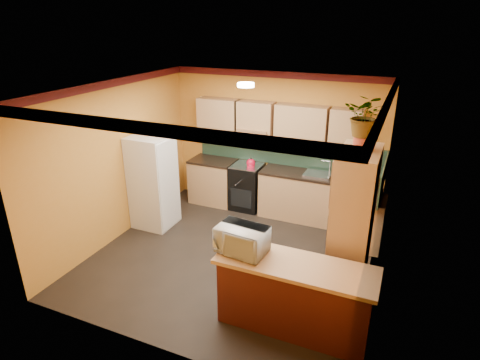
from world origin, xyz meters
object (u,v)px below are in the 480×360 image
stove (247,187)px  fridge (153,182)px  microwave (242,240)px  breakfast_bar (294,298)px  base_cabinets_back (276,192)px  pantry (352,227)px

stove → fridge: bearing=-134.3°
stove → microwave: size_ratio=1.52×
breakfast_bar → microwave: 0.95m
base_cabinets_back → stove: stove is taller
breakfast_bar → microwave: size_ratio=3.00×
fridge → microwave: bearing=-33.8°
pantry → breakfast_bar: 1.22m
fridge → breakfast_bar: size_ratio=0.94×
microwave → fridge: bearing=151.8°
breakfast_bar → microwave: bearing=180.0°
base_cabinets_back → stove: (-0.62, -0.00, 0.02)m
base_cabinets_back → microwave: microwave is taller
stove → microwave: 3.23m
stove → pantry: bearing=-40.9°
stove → microwave: (1.14, -2.95, 0.64)m
stove → fridge: fridge is taller
stove → pantry: 3.12m
fridge → breakfast_bar: fridge is taller
breakfast_bar → base_cabinets_back: bearing=112.2°
fridge → breakfast_bar: bearing=-27.6°
stove → fridge: 1.89m
base_cabinets_back → microwave: bearing=-80.1°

